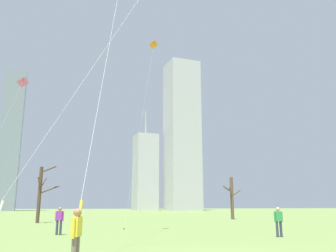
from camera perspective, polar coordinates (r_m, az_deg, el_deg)
kite_flyer_midfield_left_red at (r=13.29m, az=-20.24°, el=-5.07°), size 10.59×0.88×20.35m
kite_flyer_foreground_left_green at (r=12.64m, az=-11.72°, el=-0.59°), size 4.17×10.43×21.61m
bystander_strolling_midfield at (r=21.40m, az=17.36°, el=-14.28°), size 0.50×0.26×1.62m
bystander_watching_nearby at (r=22.85m, az=-17.09°, el=-14.16°), size 0.48×0.31×1.62m
distant_kite_high_overhead_orange at (r=30.03m, az=-2.90°, el=9.48°), size 2.59×0.28×15.48m
distant_kite_low_near_trees_pink at (r=41.36m, az=-22.82°, el=5.39°), size 5.10×2.31×15.38m
bare_tree_left_of_center at (r=39.19m, az=-19.82°, el=-9.96°), size 2.26×3.42×5.73m
bare_tree_right_of_center at (r=47.36m, az=10.24°, el=-11.10°), size 3.06×2.59×5.35m
skyline_mid_tower_right at (r=137.71m, az=2.28°, el=-1.31°), size 11.69×11.35×57.84m
skyline_tall_tower at (r=139.92m, az=-3.68°, el=-7.36°), size 8.39×8.93×39.12m
skyline_short_annex at (r=137.10m, az=-24.00°, el=-2.03°), size 6.88×8.21×49.06m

